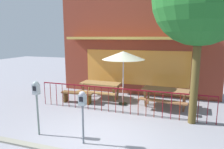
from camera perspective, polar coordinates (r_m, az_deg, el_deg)
The scene contains 9 objects.
ground at distance 6.03m, azimuth -3.90°, elevation -17.51°, with size 40.00×40.00×0.00m, color gray.
pub_storefront at distance 10.17m, azimuth 6.96°, elevation 8.61°, with size 7.88×1.25×5.05m.
patio_fence_front at distance 7.61m, azimuth 2.08°, elevation -6.08°, with size 6.64×0.04×0.97m.
picnic_table_left at distance 9.36m, azimuth -3.17°, elevation -3.27°, with size 1.81×1.38×0.79m.
picnic_table_right at distance 8.45m, azimuth 14.71°, elevation -5.09°, with size 1.92×1.53×0.79m.
patio_umbrella at distance 8.38m, azimuth 3.21°, elevation 5.29°, with size 1.77×1.77×2.26m.
patio_bench at distance 8.98m, azimuth -9.75°, elevation -5.69°, with size 1.41×0.38×0.48m.
parking_meter_near at distance 5.38m, azimuth -8.31°, elevation -8.08°, with size 0.18×0.17×1.45m.
parking_meter_far at distance 6.16m, azimuth -20.45°, elevation -5.10°, with size 0.18×0.17×1.61m.
Camera 1 is at (2.07, -4.91, 2.82)m, focal length 32.58 mm.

